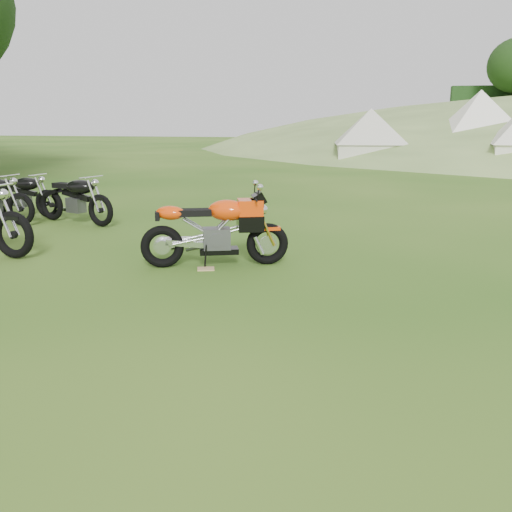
% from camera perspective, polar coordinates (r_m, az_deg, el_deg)
% --- Properties ---
extents(ground, '(120.00, 120.00, 0.00)m').
position_cam_1_polar(ground, '(5.64, -4.05, -6.34)').
color(ground, '#215011').
rests_on(ground, ground).
extents(sport_motorcycle, '(1.92, 1.07, 1.12)m').
position_cam_1_polar(sport_motorcycle, '(7.56, -4.12, 3.15)').
color(sport_motorcycle, '#EA3D08').
rests_on(sport_motorcycle, ground).
extents(plywood_board, '(0.27, 0.24, 0.02)m').
position_cam_1_polar(plywood_board, '(7.49, -5.04, -1.29)').
color(plywood_board, tan).
rests_on(plywood_board, ground).
extents(vintage_moto_c, '(1.89, 1.00, 0.98)m').
position_cam_1_polar(vintage_moto_c, '(11.26, -17.68, 5.57)').
color(vintage_moto_c, black).
rests_on(vintage_moto_c, ground).
extents(vintage_moto_d, '(1.79, 0.61, 0.92)m').
position_cam_1_polar(vintage_moto_d, '(12.52, -22.42, 5.80)').
color(vintage_moto_d, black).
rests_on(vintage_moto_d, ground).
extents(tent_left, '(3.21, 3.21, 2.50)m').
position_cam_1_polar(tent_left, '(26.49, 11.35, 11.76)').
color(tent_left, beige).
rests_on(tent_left, ground).
extents(tent_mid, '(3.92, 3.92, 2.98)m').
position_cam_1_polar(tent_mid, '(28.25, 21.32, 11.70)').
color(tent_mid, white).
rests_on(tent_mid, ground).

